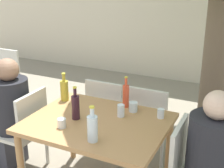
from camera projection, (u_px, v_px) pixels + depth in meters
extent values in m
cube|color=beige|center=(191.00, 8.00, 5.60)|extent=(10.00, 0.08, 2.80)
cylinder|color=brown|center=(215.00, 71.00, 3.47)|extent=(0.30, 0.30, 1.96)
cube|color=#B27F4C|center=(97.00, 123.00, 2.77)|extent=(1.23, 0.96, 0.04)
cylinder|color=#B27F4C|center=(72.00, 128.00, 3.48)|extent=(0.06, 0.06, 0.73)
cylinder|color=#B27F4C|center=(169.00, 152.00, 3.03)|extent=(0.06, 0.06, 0.73)
cube|color=beige|center=(19.00, 132.00, 3.26)|extent=(0.44, 0.44, 0.04)
cube|color=beige|center=(32.00, 115.00, 3.09)|extent=(0.04, 0.44, 0.45)
cylinder|color=beige|center=(20.00, 139.00, 3.58)|extent=(0.04, 0.04, 0.42)
cylinder|color=beige|center=(47.00, 146.00, 3.42)|extent=(0.04, 0.04, 0.42)
cylinder|color=beige|center=(23.00, 165.00, 3.10)|extent=(0.04, 0.04, 0.42)
cube|color=beige|center=(178.00, 149.00, 2.50)|extent=(0.04, 0.44, 0.45)
cube|color=beige|center=(112.00, 114.00, 3.66)|extent=(0.44, 0.44, 0.04)
cube|color=beige|center=(104.00, 102.00, 3.40)|extent=(0.44, 0.04, 0.45)
cylinder|color=beige|center=(132.00, 128.00, 3.82)|extent=(0.04, 0.04, 0.42)
cylinder|color=beige|center=(105.00, 122.00, 3.97)|extent=(0.04, 0.04, 0.42)
cylinder|color=beige|center=(119.00, 143.00, 3.50)|extent=(0.04, 0.04, 0.42)
cylinder|color=beige|center=(90.00, 135.00, 3.65)|extent=(0.04, 0.04, 0.42)
cube|color=beige|center=(151.00, 123.00, 3.46)|extent=(0.44, 0.44, 0.04)
cube|color=beige|center=(146.00, 110.00, 3.20)|extent=(0.44, 0.04, 0.45)
cylinder|color=beige|center=(171.00, 137.00, 3.62)|extent=(0.04, 0.04, 0.42)
cylinder|color=beige|center=(141.00, 130.00, 3.77)|extent=(0.04, 0.04, 0.42)
cylinder|color=beige|center=(162.00, 153.00, 3.30)|extent=(0.04, 0.04, 0.42)
cylinder|color=beige|center=(129.00, 145.00, 3.45)|extent=(0.04, 0.04, 0.42)
cube|color=beige|center=(0.00, 82.00, 4.70)|extent=(0.44, 0.44, 0.04)
cube|color=beige|center=(8.00, 64.00, 4.79)|extent=(0.44, 0.04, 0.45)
cylinder|color=beige|center=(2.00, 103.00, 4.54)|extent=(0.04, 0.04, 0.42)
cylinder|color=beige|center=(1.00, 90.00, 5.02)|extent=(0.04, 0.04, 0.42)
cylinder|color=beige|center=(20.00, 94.00, 4.87)|extent=(0.04, 0.04, 0.42)
cube|color=#383842|center=(3.00, 144.00, 3.44)|extent=(0.40, 0.33, 0.46)
cylinder|color=#232328|center=(12.00, 105.00, 3.18)|extent=(0.37, 0.37, 0.55)
sphere|color=#936B51|center=(7.00, 70.00, 3.05)|extent=(0.23, 0.23, 0.23)
cylinder|color=#232328|center=(212.00, 151.00, 2.37)|extent=(0.39, 0.39, 0.56)
sphere|color=beige|center=(218.00, 105.00, 2.24)|extent=(0.22, 0.22, 0.22)
cylinder|color=#331923|center=(76.00, 108.00, 2.77)|extent=(0.07, 0.07, 0.22)
cylinder|color=#331923|center=(75.00, 92.00, 2.72)|extent=(0.03, 0.03, 0.08)
cylinder|color=gold|center=(75.00, 87.00, 2.70)|extent=(0.03, 0.03, 0.01)
cylinder|color=silver|center=(92.00, 129.00, 2.41)|extent=(0.08, 0.08, 0.21)
cylinder|color=silver|center=(92.00, 112.00, 2.36)|extent=(0.03, 0.03, 0.07)
cylinder|color=gold|center=(92.00, 107.00, 2.34)|extent=(0.04, 0.04, 0.01)
cylinder|color=gold|center=(64.00, 91.00, 3.17)|extent=(0.08, 0.08, 0.21)
cylinder|color=gold|center=(64.00, 78.00, 3.13)|extent=(0.03, 0.03, 0.07)
cylinder|color=gold|center=(63.00, 74.00, 3.11)|extent=(0.04, 0.04, 0.01)
cylinder|color=#DB4C2D|center=(126.00, 96.00, 3.01)|extent=(0.06, 0.06, 0.22)
cylinder|color=#DB4C2D|center=(126.00, 82.00, 2.96)|extent=(0.02, 0.02, 0.08)
cylinder|color=gold|center=(126.00, 77.00, 2.95)|extent=(0.03, 0.03, 0.01)
cylinder|color=silver|center=(133.00, 107.00, 2.94)|extent=(0.08, 0.08, 0.09)
cylinder|color=silver|center=(62.00, 123.00, 2.64)|extent=(0.07, 0.07, 0.08)
cylinder|color=white|center=(161.00, 113.00, 2.81)|extent=(0.06, 0.06, 0.09)
cylinder|color=white|center=(121.00, 111.00, 2.83)|extent=(0.07, 0.07, 0.11)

